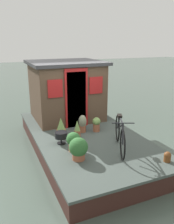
% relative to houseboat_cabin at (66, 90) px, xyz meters
% --- Properties ---
extents(ground_plane, '(60.00, 60.00, 0.00)m').
position_rel_houseboat_cabin_xyz_m(ground_plane, '(-1.56, 0.00, -1.49)').
color(ground_plane, '#47564C').
extents(houseboat_deck, '(5.35, 2.81, 0.51)m').
position_rel_houseboat_cabin_xyz_m(houseboat_deck, '(-1.56, 0.00, -1.23)').
color(houseboat_deck, '#424C47').
rests_on(houseboat_deck, ground_plane).
extents(houseboat_cabin, '(2.11, 2.35, 1.93)m').
position_rel_houseboat_cabin_xyz_m(houseboat_cabin, '(0.00, 0.00, 0.00)').
color(houseboat_cabin, '#4C3828').
rests_on(houseboat_cabin, houseboat_deck).
extents(bicycle, '(1.58, 0.78, 0.85)m').
position_rel_houseboat_cabin_xyz_m(bicycle, '(-2.83, -0.41, -0.58)').
color(bicycle, black).
rests_on(bicycle, houseboat_deck).
extents(potted_plant_lavender, '(0.18, 0.18, 0.53)m').
position_rel_houseboat_cabin_xyz_m(potted_plant_lavender, '(-1.84, 0.32, -0.72)').
color(potted_plant_lavender, '#935138').
rests_on(potted_plant_lavender, houseboat_deck).
extents(potted_plant_sage, '(0.34, 0.34, 0.48)m').
position_rel_houseboat_cabin_xyz_m(potted_plant_sage, '(-2.50, 0.67, -0.70)').
color(potted_plant_sage, '#C6754C').
rests_on(potted_plant_sage, houseboat_deck).
extents(potted_plant_ivy, '(0.23, 0.23, 0.52)m').
position_rel_houseboat_cabin_xyz_m(potted_plant_ivy, '(-1.45, 0.01, -0.71)').
color(potted_plant_ivy, '#935138').
rests_on(potted_plant_ivy, houseboat_deck).
extents(potted_plant_basil, '(0.43, 0.43, 0.52)m').
position_rel_houseboat_cabin_xyz_m(potted_plant_basil, '(-2.93, 0.71, -0.70)').
color(potted_plant_basil, '#935138').
rests_on(potted_plant_basil, houseboat_deck).
extents(potted_plant_fern, '(0.23, 0.23, 0.43)m').
position_rel_houseboat_cabin_xyz_m(potted_plant_fern, '(-1.56, -0.39, -0.74)').
color(potted_plant_fern, '#935138').
rests_on(potted_plant_fern, houseboat_deck).
extents(potted_plant_rosemary, '(0.25, 0.25, 0.53)m').
position_rel_houseboat_cabin_xyz_m(potted_plant_rosemary, '(-1.47, 0.67, -0.72)').
color(potted_plant_rosemary, '#B2603D').
rests_on(potted_plant_rosemary, houseboat_deck).
extents(charcoal_grill, '(0.32, 0.32, 0.32)m').
position_rel_houseboat_cabin_xyz_m(charcoal_grill, '(-1.97, 0.82, -0.75)').
color(charcoal_grill, black).
rests_on(charcoal_grill, houseboat_deck).
extents(mooring_bollard, '(0.16, 0.16, 0.24)m').
position_rel_houseboat_cabin_xyz_m(mooring_bollard, '(-3.80, -1.06, -0.85)').
color(mooring_bollard, brown).
rests_on(mooring_bollard, houseboat_deck).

